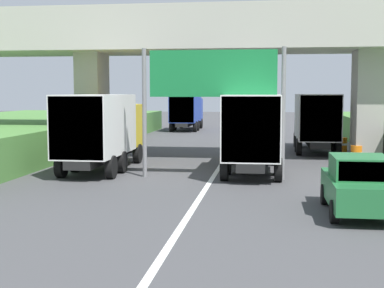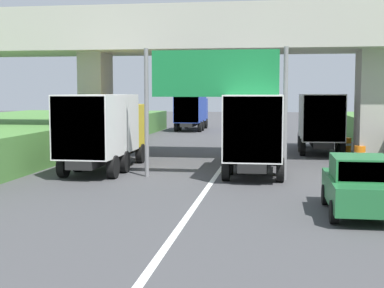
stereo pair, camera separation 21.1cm
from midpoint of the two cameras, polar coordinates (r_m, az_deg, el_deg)
name	(u,v)px [view 2 (the right image)]	position (r m, az deg, el deg)	size (l,w,h in m)	color
lane_centre_stripe	(217,175)	(23.70, 2.83, -3.21)	(0.20, 85.79, 0.01)	white
overpass_bridge	(229,46)	(29.24, 4.02, 10.06)	(40.00, 4.80, 7.86)	#ADA89E
overhead_highway_sign	(215,82)	(22.51, 2.63, 6.43)	(5.88, 0.18, 5.36)	slate
truck_yellow	(104,128)	(25.16, -8.82, 1.65)	(2.44, 7.30, 3.44)	black
truck_white	(319,119)	(33.70, 13.23, 2.50)	(2.44, 7.30, 3.44)	black
truck_black	(255,129)	(24.17, 6.83, 1.53)	(2.44, 7.30, 3.44)	black
truck_blue	(192,110)	(51.63, 0.10, 3.58)	(2.44, 7.30, 3.44)	black
car_green	(359,185)	(16.66, 17.28, -4.13)	(1.86, 4.10, 1.72)	#236B38
construction_barrel_3	(380,168)	(23.82, 19.18, -2.36)	(0.57, 0.57, 0.90)	orange
construction_barrel_4	(360,155)	(28.57, 17.20, -1.06)	(0.57, 0.57, 0.90)	orange
construction_barrel_5	(346,145)	(33.36, 15.86, -0.13)	(0.57, 0.57, 0.90)	orange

